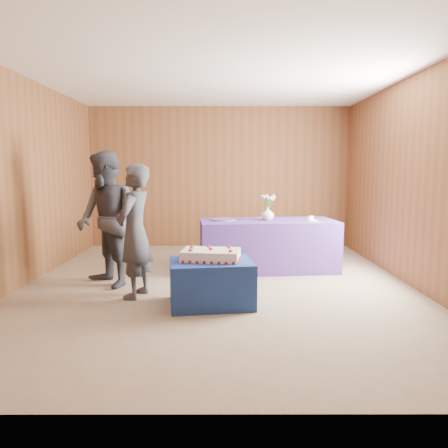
{
  "coord_description": "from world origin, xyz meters",
  "views": [
    {
      "loc": [
        0.08,
        -5.52,
        1.5
      ],
      "look_at": [
        0.09,
        0.1,
        0.8
      ],
      "focal_mm": 35.0,
      "sensor_mm": 36.0,
      "label": 1
    }
  ],
  "objects_px": {
    "cake_table": "(211,283)",
    "sheet_cake": "(211,255)",
    "guest_left": "(135,232)",
    "vase": "(268,214)",
    "guest_right": "(106,219)",
    "serving_table": "(268,245)"
  },
  "relations": [
    {
      "from": "cake_table",
      "to": "sheet_cake",
      "type": "height_order",
      "value": "sheet_cake"
    },
    {
      "from": "guest_left",
      "to": "vase",
      "type": "bearing_deg",
      "value": 144.02
    },
    {
      "from": "guest_left",
      "to": "guest_right",
      "type": "relative_size",
      "value": 0.9
    },
    {
      "from": "cake_table",
      "to": "guest_left",
      "type": "relative_size",
      "value": 0.58
    },
    {
      "from": "sheet_cake",
      "to": "cake_table",
      "type": "bearing_deg",
      "value": -79.68
    },
    {
      "from": "cake_table",
      "to": "guest_left",
      "type": "height_order",
      "value": "guest_left"
    },
    {
      "from": "cake_table",
      "to": "guest_right",
      "type": "distance_m",
      "value": 1.68
    },
    {
      "from": "sheet_cake",
      "to": "guest_left",
      "type": "relative_size",
      "value": 0.45
    },
    {
      "from": "sheet_cake",
      "to": "guest_right",
      "type": "height_order",
      "value": "guest_right"
    },
    {
      "from": "cake_table",
      "to": "guest_right",
      "type": "bearing_deg",
      "value": 142.0
    },
    {
      "from": "guest_right",
      "to": "guest_left",
      "type": "bearing_deg",
      "value": 2.63
    },
    {
      "from": "sheet_cake",
      "to": "vase",
      "type": "bearing_deg",
      "value": 72.02
    },
    {
      "from": "serving_table",
      "to": "sheet_cake",
      "type": "height_order",
      "value": "serving_table"
    },
    {
      "from": "cake_table",
      "to": "sheet_cake",
      "type": "distance_m",
      "value": 0.31
    },
    {
      "from": "serving_table",
      "to": "vase",
      "type": "relative_size",
      "value": 10.29
    },
    {
      "from": "cake_table",
      "to": "vase",
      "type": "height_order",
      "value": "vase"
    },
    {
      "from": "cake_table",
      "to": "vase",
      "type": "distance_m",
      "value": 2.0
    },
    {
      "from": "vase",
      "to": "sheet_cake",
      "type": "bearing_deg",
      "value": -115.27
    },
    {
      "from": "guest_right",
      "to": "sheet_cake",
      "type": "bearing_deg",
      "value": 20.01
    },
    {
      "from": "serving_table",
      "to": "guest_right",
      "type": "distance_m",
      "value": 2.4
    },
    {
      "from": "serving_table",
      "to": "guest_left",
      "type": "height_order",
      "value": "guest_left"
    },
    {
      "from": "vase",
      "to": "guest_left",
      "type": "bearing_deg",
      "value": -139.93
    }
  ]
}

